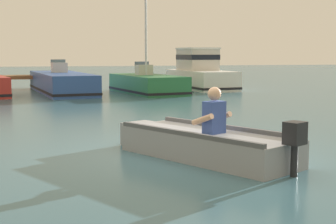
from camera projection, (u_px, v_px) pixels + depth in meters
ground_plane at (178, 152)px, 8.75m from camera, size 120.00×120.00×0.00m
rowboat_with_person at (204, 143)px, 8.22m from camera, size 2.47×3.46×1.19m
moored_boat_blue at (62, 83)px, 21.93m from camera, size 2.86×6.84×1.45m
moored_boat_green at (147, 84)px, 21.71m from camera, size 2.80×5.05×4.09m
moored_boat_white at (200, 73)px, 24.39m from camera, size 2.43×5.04×2.01m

